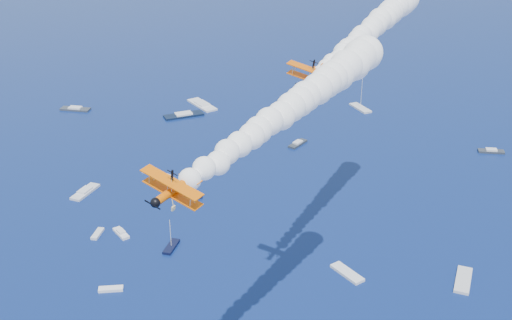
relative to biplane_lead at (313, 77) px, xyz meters
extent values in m
cube|color=silver|center=(-41.29, 73.01, -54.49)|extent=(9.00, 10.29, 0.70)
cube|color=white|center=(5.95, 133.92, -54.49)|extent=(9.52, 16.35, 0.70)
cube|color=silver|center=(41.19, 4.89, -54.49)|extent=(9.04, 10.42, 0.70)
cube|color=#2C333B|center=(29.71, 88.49, -54.49)|extent=(8.10, 7.20, 0.70)
cube|color=white|center=(-33.29, 47.22, -54.49)|extent=(4.00, 6.59, 0.70)
cube|color=silver|center=(-39.21, 48.66, -54.49)|extent=(3.84, 5.54, 0.70)
cube|color=black|center=(-2.93, 125.06, -54.49)|extent=(15.28, 6.43, 0.70)
cube|color=white|center=(-37.75, 23.83, -54.49)|extent=(5.75, 2.70, 0.70)
cube|color=#323842|center=(-41.92, 142.75, -54.49)|extent=(11.84, 8.36, 0.70)
cube|color=silver|center=(-19.48, 78.83, -54.49)|extent=(8.79, 9.71, 0.70)
cube|color=black|center=(-21.72, 37.38, -54.49)|extent=(5.34, 6.95, 0.70)
cube|color=silver|center=(64.14, 113.84, -54.49)|extent=(5.11, 11.31, 0.70)
cube|color=black|center=(-11.86, 64.67, -54.49)|extent=(5.80, 10.26, 0.70)
cube|color=white|center=(16.40, 14.86, -54.49)|extent=(5.74, 9.50, 0.70)
cube|color=#2E343D|center=(89.29, 65.19, -54.49)|extent=(8.76, 5.79, 0.70)
camera|label=1|loc=(-38.86, -100.79, 35.59)|focal=45.54mm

